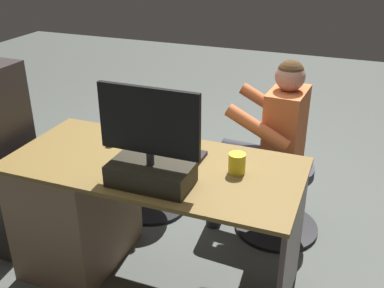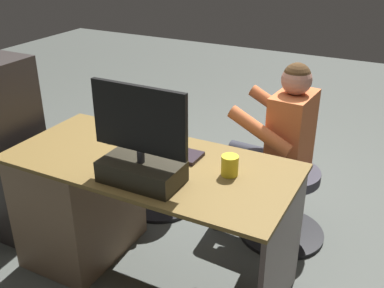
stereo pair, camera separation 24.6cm
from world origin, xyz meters
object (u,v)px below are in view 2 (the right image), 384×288
object	(u,v)px
monitor	(141,155)
keyboard	(163,150)
desk	(93,198)
teddy_bear	(159,123)
cup	(230,166)
computer_mouse	(114,137)
office_chair_teddy	(159,172)
visitor_chair	(284,200)
person	(274,139)
tv_remote	(116,162)

from	to	relation	value
monitor	keyboard	size ratio (longest dim) A/B	1.13
desk	teddy_bear	distance (m)	0.69
cup	teddy_bear	distance (m)	0.97
computer_mouse	keyboard	bearing A→B (deg)	179.80
desk	office_chair_teddy	xyz separation A→B (m)	(-0.06, -0.63, -0.12)
computer_mouse	visitor_chair	bearing A→B (deg)	-145.58
monitor	cup	bearing A→B (deg)	-144.27
desk	monitor	world-z (taller)	monitor
monitor	computer_mouse	xyz separation A→B (m)	(0.38, -0.31, -0.12)
desk	person	size ratio (longest dim) A/B	1.32
cup	person	distance (m)	0.64
keyboard	visitor_chair	size ratio (longest dim) A/B	0.78
cup	teddy_bear	bearing A→B (deg)	-37.97
desk	visitor_chair	bearing A→B (deg)	-143.47
desk	office_chair_teddy	distance (m)	0.64
cup	visitor_chair	size ratio (longest dim) A/B	0.19
monitor	person	xyz separation A→B (m)	(-0.35, -0.87, -0.20)
teddy_bear	visitor_chair	xyz separation A→B (m)	(-0.87, -0.05, -0.37)
desk	cup	world-z (taller)	cup
keyboard	teddy_bear	distance (m)	0.64
computer_mouse	visitor_chair	xyz separation A→B (m)	(-0.84, -0.57, -0.49)
computer_mouse	person	xyz separation A→B (m)	(-0.74, -0.57, -0.08)
computer_mouse	person	bearing A→B (deg)	-142.49
office_chair_teddy	person	world-z (taller)	person
tv_remote	visitor_chair	distance (m)	1.14
desk	keyboard	distance (m)	0.55
monitor	cup	distance (m)	0.42
desk	visitor_chair	xyz separation A→B (m)	(-0.93, -0.69, -0.13)
desk	office_chair_teddy	bearing A→B (deg)	-95.31
monitor	desk	bearing A→B (deg)	-21.51
computer_mouse	desk	bearing A→B (deg)	50.86
tv_remote	monitor	bearing A→B (deg)	168.39
monitor	office_chair_teddy	world-z (taller)	monitor
computer_mouse	visitor_chair	distance (m)	1.12
keyboard	cup	size ratio (longest dim) A/B	4.22
computer_mouse	teddy_bear	size ratio (longest dim) A/B	0.27
cup	visitor_chair	bearing A→B (deg)	-100.37
desk	teddy_bear	world-z (taller)	teddy_bear
keyboard	teddy_bear	world-z (taller)	teddy_bear
keyboard	computer_mouse	xyz separation A→B (m)	(0.32, -0.00, 0.01)
desk	person	distance (m)	1.11
keyboard	monitor	bearing A→B (deg)	102.47
monitor	keyboard	xyz separation A→B (m)	(0.07, -0.30, -0.13)
desk	office_chair_teddy	world-z (taller)	desk
keyboard	cup	distance (m)	0.41
person	cup	bearing A→B (deg)	88.36
office_chair_teddy	teddy_bear	xyz separation A→B (m)	(0.00, -0.01, 0.36)
keyboard	person	distance (m)	0.71
computer_mouse	visitor_chair	size ratio (longest dim) A/B	0.18
desk	person	xyz separation A→B (m)	(-0.83, -0.68, 0.27)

